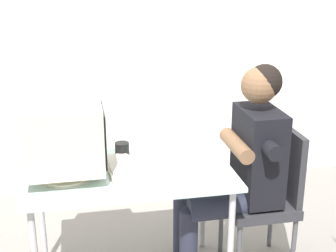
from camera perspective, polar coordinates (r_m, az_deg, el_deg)
name	(u,v)px	position (r m, az deg, el deg)	size (l,w,h in m)	color
wall_back	(143,8)	(3.94, -3.01, 13.74)	(8.00, 0.10, 3.00)	silver
desk	(129,181)	(2.76, -4.63, -6.57)	(1.17, 0.69, 0.74)	#B7B7BC
crt_monitor	(64,138)	(2.60, -12.25, -1.36)	(0.43, 0.37, 0.42)	beige
keyboard	(121,169)	(2.72, -5.56, -5.04)	(0.17, 0.42, 0.03)	beige
office_chair	(269,192)	(3.06, 11.85, -7.65)	(0.41, 0.41, 0.91)	#4C4C51
person_seated	(241,163)	(2.91, 8.59, -4.35)	(0.73, 0.58, 1.31)	black
desk_mug	(122,149)	(2.92, -5.47, -2.76)	(0.09, 0.10, 0.09)	black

